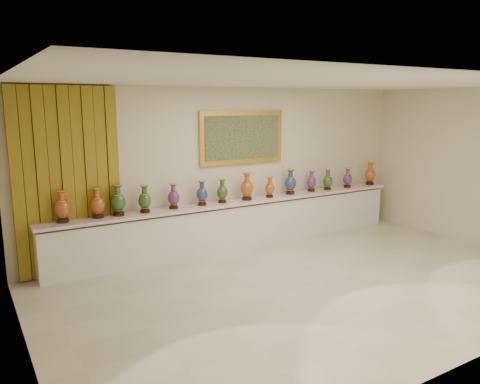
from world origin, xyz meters
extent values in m
plane|color=beige|center=(0.00, 0.00, 0.00)|extent=(8.00, 8.00, 0.00)
plane|color=beige|center=(0.00, 2.50, 1.50)|extent=(8.00, 0.00, 8.00)
plane|color=beige|center=(-4.00, 0.00, 1.50)|extent=(0.00, 5.00, 5.00)
plane|color=white|center=(0.00, 0.00, 3.00)|extent=(8.00, 8.00, 0.00)
cube|color=#A38E23|center=(-3.03, 2.44, 1.50)|extent=(1.64, 0.14, 2.95)
cube|color=gold|center=(0.19, 2.46, 2.07)|extent=(1.80, 0.06, 1.00)
cube|color=black|center=(0.19, 2.42, 2.07)|extent=(1.62, 0.02, 0.82)
cube|color=white|center=(0.00, 2.27, 0.41)|extent=(7.20, 0.42, 0.81)
cube|color=silver|center=(0.00, 2.25, 0.88)|extent=(7.28, 0.48, 0.05)
cylinder|color=black|center=(-3.17, 2.26, 0.93)|extent=(0.18, 0.18, 0.05)
cone|color=gold|center=(-3.17, 2.26, 0.98)|extent=(0.16, 0.16, 0.03)
ellipsoid|color=maroon|center=(-3.17, 2.26, 1.12)|extent=(0.28, 0.28, 0.29)
cylinder|color=gold|center=(-3.17, 2.26, 1.25)|extent=(0.16, 0.16, 0.01)
cylinder|color=maroon|center=(-3.17, 2.26, 1.31)|extent=(0.09, 0.09, 0.11)
cone|color=maroon|center=(-3.17, 2.26, 1.38)|extent=(0.16, 0.16, 0.04)
cylinder|color=gold|center=(-3.17, 2.26, 1.40)|extent=(0.17, 0.17, 0.01)
cylinder|color=black|center=(-2.63, 2.27, 0.92)|extent=(0.17, 0.17, 0.05)
cone|color=gold|center=(-2.63, 2.27, 0.98)|extent=(0.15, 0.15, 0.03)
ellipsoid|color=maroon|center=(-2.63, 2.27, 1.11)|extent=(0.29, 0.29, 0.29)
cylinder|color=gold|center=(-2.63, 2.27, 1.24)|extent=(0.16, 0.16, 0.01)
cylinder|color=maroon|center=(-2.63, 2.27, 1.30)|extent=(0.09, 0.09, 0.10)
cone|color=maroon|center=(-2.63, 2.27, 1.37)|extent=(0.16, 0.16, 0.04)
cylinder|color=gold|center=(-2.63, 2.27, 1.39)|extent=(0.16, 0.16, 0.01)
cylinder|color=black|center=(-2.30, 2.26, 0.93)|extent=(0.18, 0.18, 0.05)
cone|color=gold|center=(-2.30, 2.26, 0.98)|extent=(0.16, 0.16, 0.03)
ellipsoid|color=black|center=(-2.30, 2.26, 1.12)|extent=(0.29, 0.29, 0.30)
cylinder|color=gold|center=(-2.30, 2.26, 1.25)|extent=(0.16, 0.16, 0.01)
cylinder|color=black|center=(-2.30, 2.26, 1.32)|extent=(0.10, 0.10, 0.11)
cone|color=black|center=(-2.30, 2.26, 1.39)|extent=(0.16, 0.16, 0.04)
cylinder|color=gold|center=(-2.30, 2.26, 1.41)|extent=(0.17, 0.17, 0.01)
cylinder|color=black|center=(-1.86, 2.24, 0.92)|extent=(0.17, 0.17, 0.05)
cone|color=gold|center=(-1.86, 2.24, 0.97)|extent=(0.15, 0.15, 0.03)
ellipsoid|color=black|center=(-1.86, 2.24, 1.10)|extent=(0.25, 0.25, 0.27)
cylinder|color=gold|center=(-1.86, 2.24, 1.22)|extent=(0.15, 0.15, 0.01)
cylinder|color=black|center=(-1.86, 2.24, 1.28)|extent=(0.09, 0.09, 0.10)
cone|color=black|center=(-1.86, 2.24, 1.35)|extent=(0.15, 0.15, 0.04)
cylinder|color=gold|center=(-1.86, 2.24, 1.36)|extent=(0.15, 0.15, 0.01)
cylinder|color=black|center=(-1.33, 2.27, 0.92)|extent=(0.16, 0.16, 0.04)
cone|color=gold|center=(-1.33, 2.27, 0.97)|extent=(0.14, 0.14, 0.03)
ellipsoid|color=#2D0C51|center=(-1.33, 2.27, 1.09)|extent=(0.21, 0.21, 0.26)
cylinder|color=gold|center=(-1.33, 2.27, 1.20)|extent=(0.14, 0.14, 0.01)
cylinder|color=#2D0C51|center=(-1.33, 2.27, 1.26)|extent=(0.08, 0.08, 0.09)
cone|color=#2D0C51|center=(-1.33, 2.27, 1.32)|extent=(0.14, 0.14, 0.03)
cylinder|color=gold|center=(-1.33, 2.27, 1.34)|extent=(0.14, 0.14, 0.01)
cylinder|color=black|center=(-0.78, 2.25, 0.92)|extent=(0.16, 0.16, 0.04)
cone|color=gold|center=(-0.78, 2.25, 0.97)|extent=(0.14, 0.14, 0.03)
ellipsoid|color=#0D1340|center=(-0.78, 2.25, 1.09)|extent=(0.23, 0.23, 0.26)
cylinder|color=gold|center=(-0.78, 2.25, 1.20)|extent=(0.14, 0.14, 0.01)
cylinder|color=#0D1340|center=(-0.78, 2.25, 1.26)|extent=(0.08, 0.08, 0.09)
cone|color=#0D1340|center=(-0.78, 2.25, 1.32)|extent=(0.14, 0.14, 0.03)
cylinder|color=gold|center=(-0.78, 2.25, 1.34)|extent=(0.15, 0.15, 0.01)
cylinder|color=black|center=(-0.37, 2.26, 0.92)|extent=(0.16, 0.16, 0.04)
cone|color=gold|center=(-0.37, 2.26, 0.97)|extent=(0.14, 0.14, 0.03)
ellipsoid|color=black|center=(-0.37, 2.26, 1.09)|extent=(0.25, 0.25, 0.26)
cylinder|color=gold|center=(-0.37, 2.26, 1.20)|extent=(0.14, 0.14, 0.01)
cylinder|color=black|center=(-0.37, 2.26, 1.26)|extent=(0.08, 0.08, 0.09)
cone|color=black|center=(-0.37, 2.26, 1.32)|extent=(0.14, 0.14, 0.03)
cylinder|color=gold|center=(-0.37, 2.26, 1.34)|extent=(0.14, 0.14, 0.01)
cylinder|color=black|center=(0.15, 2.23, 0.93)|extent=(0.18, 0.18, 0.05)
cone|color=gold|center=(0.15, 2.23, 0.98)|extent=(0.16, 0.16, 0.03)
ellipsoid|color=maroon|center=(0.15, 2.23, 1.13)|extent=(0.28, 0.28, 0.30)
cylinder|color=gold|center=(0.15, 2.23, 1.25)|extent=(0.17, 0.17, 0.01)
cylinder|color=maroon|center=(0.15, 2.23, 1.32)|extent=(0.10, 0.10, 0.11)
cone|color=maroon|center=(0.15, 2.23, 1.39)|extent=(0.17, 0.17, 0.04)
cylinder|color=gold|center=(0.15, 2.23, 1.41)|extent=(0.17, 0.17, 0.01)
cylinder|color=black|center=(0.67, 2.21, 0.92)|extent=(0.14, 0.14, 0.04)
cone|color=gold|center=(0.67, 2.21, 0.96)|extent=(0.12, 0.12, 0.03)
ellipsoid|color=maroon|center=(0.67, 2.21, 1.07)|extent=(0.23, 0.23, 0.23)
cylinder|color=gold|center=(0.67, 2.21, 1.17)|extent=(0.13, 0.13, 0.01)
cylinder|color=maroon|center=(0.67, 2.21, 1.22)|extent=(0.07, 0.07, 0.08)
cone|color=maroon|center=(0.67, 2.21, 1.28)|extent=(0.13, 0.13, 0.03)
cylinder|color=gold|center=(0.67, 2.21, 1.29)|extent=(0.13, 0.13, 0.01)
cylinder|color=black|center=(1.21, 2.27, 0.93)|extent=(0.18, 0.18, 0.05)
cone|color=gold|center=(1.21, 2.27, 0.98)|extent=(0.16, 0.16, 0.03)
ellipsoid|color=#0D1340|center=(1.21, 2.27, 1.12)|extent=(0.29, 0.29, 0.29)
cylinder|color=gold|center=(1.21, 2.27, 1.24)|extent=(0.16, 0.16, 0.01)
cylinder|color=#0D1340|center=(1.21, 2.27, 1.31)|extent=(0.09, 0.09, 0.11)
cone|color=#0D1340|center=(1.21, 2.27, 1.38)|extent=(0.16, 0.16, 0.04)
cylinder|color=gold|center=(1.21, 2.27, 1.40)|extent=(0.16, 0.16, 0.01)
cylinder|color=black|center=(1.77, 2.28, 0.92)|extent=(0.15, 0.15, 0.04)
cone|color=gold|center=(1.77, 2.28, 0.97)|extent=(0.13, 0.13, 0.03)
ellipsoid|color=#2D0C51|center=(1.77, 2.28, 1.09)|extent=(0.25, 0.25, 0.25)
cylinder|color=gold|center=(1.77, 2.28, 1.20)|extent=(0.14, 0.14, 0.01)
cylinder|color=#2D0C51|center=(1.77, 2.28, 1.25)|extent=(0.08, 0.08, 0.09)
cone|color=#2D0C51|center=(1.77, 2.28, 1.31)|extent=(0.14, 0.14, 0.03)
cylinder|color=gold|center=(1.77, 2.28, 1.33)|extent=(0.14, 0.14, 0.01)
cylinder|color=black|center=(2.18, 2.24, 0.92)|extent=(0.15, 0.15, 0.04)
cone|color=gold|center=(2.18, 2.24, 0.97)|extent=(0.14, 0.14, 0.03)
ellipsoid|color=black|center=(2.18, 2.24, 1.09)|extent=(0.24, 0.24, 0.25)
cylinder|color=gold|center=(2.18, 2.24, 1.20)|extent=(0.14, 0.14, 0.01)
cylinder|color=black|center=(2.18, 2.24, 1.25)|extent=(0.08, 0.08, 0.09)
cone|color=black|center=(2.18, 2.24, 1.32)|extent=(0.14, 0.14, 0.03)
cylinder|color=gold|center=(2.18, 2.24, 1.33)|extent=(0.14, 0.14, 0.01)
cylinder|color=black|center=(2.74, 2.23, 0.92)|extent=(0.15, 0.15, 0.04)
cone|color=gold|center=(2.74, 2.23, 0.97)|extent=(0.13, 0.13, 0.03)
ellipsoid|color=#2D0C51|center=(2.74, 2.23, 1.09)|extent=(0.26, 0.26, 0.25)
cylinder|color=gold|center=(2.74, 2.23, 1.19)|extent=(0.14, 0.14, 0.01)
cylinder|color=#2D0C51|center=(2.74, 2.23, 1.25)|extent=(0.08, 0.08, 0.09)
cone|color=#2D0C51|center=(2.74, 2.23, 1.31)|extent=(0.14, 0.14, 0.03)
cylinder|color=gold|center=(2.74, 2.23, 1.32)|extent=(0.14, 0.14, 0.01)
cylinder|color=black|center=(3.43, 2.23, 0.93)|extent=(0.18, 0.18, 0.05)
cone|color=gold|center=(3.43, 2.23, 0.98)|extent=(0.16, 0.16, 0.03)
ellipsoid|color=maroon|center=(3.43, 2.23, 1.12)|extent=(0.31, 0.31, 0.30)
cylinder|color=gold|center=(3.43, 2.23, 1.25)|extent=(0.16, 0.16, 0.01)
cylinder|color=maroon|center=(3.43, 2.23, 1.31)|extent=(0.09, 0.09, 0.11)
cone|color=maroon|center=(3.43, 2.23, 1.39)|extent=(0.16, 0.16, 0.04)
cylinder|color=gold|center=(3.43, 2.23, 1.41)|extent=(0.17, 0.17, 0.01)
camera|label=1|loc=(-4.47, -5.13, 2.71)|focal=35.00mm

